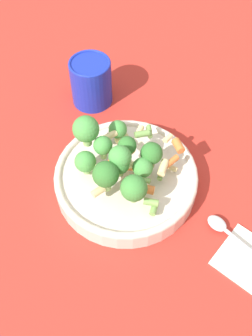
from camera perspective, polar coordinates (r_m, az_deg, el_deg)
The scene contains 5 objects.
ground_plane at distance 0.74m, azimuth 0.00°, elevation -2.46°, with size 3.00×3.00×0.00m, color #B72D23.
bowl at distance 0.72m, azimuth 0.00°, elevation -1.46°, with size 0.26×0.26×0.04m.
pasta_salad at distance 0.66m, azimuth -1.27°, elevation 1.58°, with size 0.19×0.20×0.09m.
cup at distance 0.85m, azimuth -5.09°, elevation 12.41°, with size 0.09×0.09×0.10m.
spoon at distance 0.69m, azimuth 15.90°, elevation -10.03°, with size 0.14×0.16×0.01m.
Camera 1 is at (-0.41, -0.05, 0.61)m, focal length 42.00 mm.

